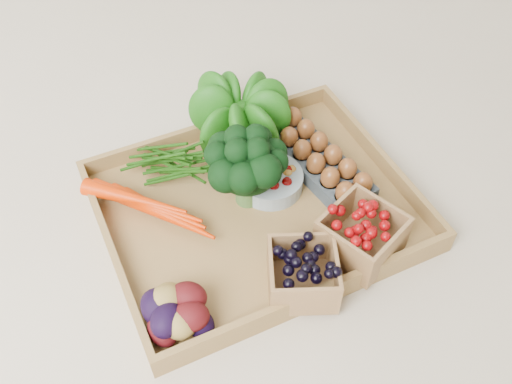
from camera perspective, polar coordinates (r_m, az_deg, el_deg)
name	(u,v)px	position (r m, az deg, el deg)	size (l,w,h in m)	color
ground	(256,213)	(1.07, 0.00, -2.12)	(4.00, 4.00, 0.00)	beige
tray	(256,211)	(1.06, 0.00, -1.87)	(0.55, 0.45, 0.01)	olive
carrots	(147,205)	(1.05, -10.84, -1.29)	(0.22, 0.16, 0.05)	red
lettuce	(239,111)	(1.14, -1.69, 8.10)	(0.14, 0.14, 0.14)	#0C4D0C
broccoli	(247,177)	(1.03, -0.87, 1.49)	(0.15, 0.15, 0.12)	black
cherry_bowl	(270,181)	(1.08, 1.43, 1.13)	(0.12, 0.12, 0.03)	#8C9EA5
egg_carton	(316,162)	(1.12, 6.06, 2.98)	(0.09, 0.26, 0.03)	#3A444A
potatoes	(178,307)	(0.89, -7.84, -11.36)	(0.16, 0.16, 0.09)	#3A090C
punnet_blackberry	(303,274)	(0.93, 4.69, -8.13)	(0.11, 0.11, 0.08)	black
punnet_raspberry	(361,235)	(0.98, 10.48, -4.23)	(0.12, 0.12, 0.08)	#740507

